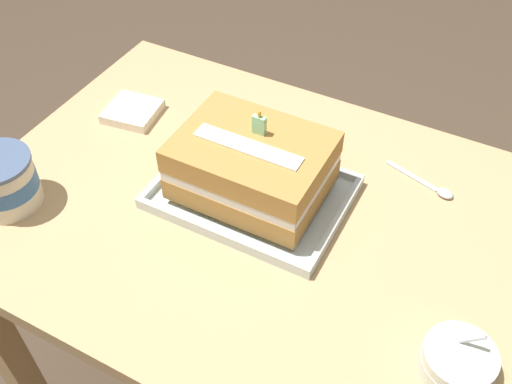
# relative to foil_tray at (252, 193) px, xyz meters

# --- Properties ---
(ground_plane) EXTENTS (8.00, 8.00, 0.00)m
(ground_plane) POSITION_rel_foil_tray_xyz_m (0.03, -0.03, -0.72)
(ground_plane) COLOR #4C3D2D
(dining_table) EXTENTS (1.10, 0.78, 0.71)m
(dining_table) POSITION_rel_foil_tray_xyz_m (0.03, -0.03, -0.11)
(dining_table) COLOR tan
(dining_table) RESTS_ON ground_plane
(foil_tray) EXTENTS (0.36, 0.26, 0.02)m
(foil_tray) POSITION_rel_foil_tray_xyz_m (0.00, 0.00, 0.00)
(foil_tray) COLOR silver
(foil_tray) RESTS_ON dining_table
(birthday_cake) EXTENTS (0.27, 0.20, 0.16)m
(birthday_cake) POSITION_rel_foil_tray_xyz_m (-0.00, -0.00, 0.07)
(birthday_cake) COLOR #BC8842
(birthday_cake) RESTS_ON foil_tray
(bowl_stack) EXTENTS (0.11, 0.11, 0.09)m
(bowl_stack) POSITION_rel_foil_tray_xyz_m (0.44, -0.18, 0.02)
(bowl_stack) COLOR silver
(bowl_stack) RESTS_ON dining_table
(ice_cream_tub) EXTENTS (0.13, 0.13, 0.11)m
(ice_cream_tub) POSITION_rel_foil_tray_xyz_m (-0.40, -0.23, 0.05)
(ice_cream_tub) COLOR silver
(ice_cream_tub) RESTS_ON dining_table
(serving_spoon_near_tray) EXTENTS (0.15, 0.06, 0.01)m
(serving_spoon_near_tray) POSITION_rel_foil_tray_xyz_m (0.31, 0.18, -0.00)
(serving_spoon_near_tray) COLOR silver
(serving_spoon_near_tray) RESTS_ON dining_table
(napkin_pile) EXTENTS (0.12, 0.12, 0.02)m
(napkin_pile) POSITION_rel_foil_tray_xyz_m (-0.35, 0.10, 0.00)
(napkin_pile) COLOR silver
(napkin_pile) RESTS_ON dining_table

